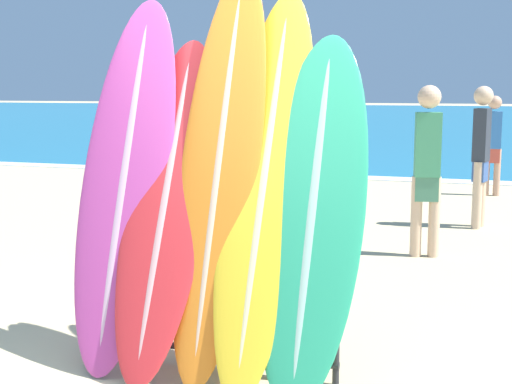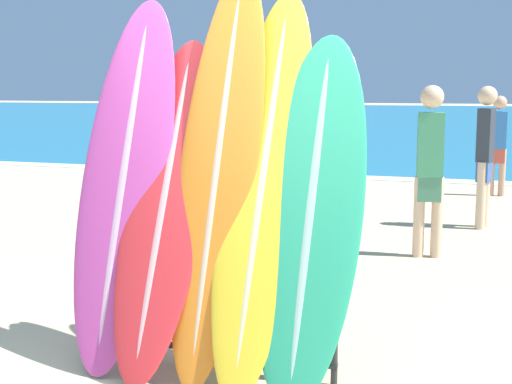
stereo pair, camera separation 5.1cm
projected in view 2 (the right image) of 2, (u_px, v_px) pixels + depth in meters
The scene contains 10 objects.
ocean_water at pixel (469, 118), 40.82m from camera, with size 120.00×60.00×0.01m.
surfboard_rack at pixel (213, 288), 4.28m from camera, with size 1.54×0.04×0.96m.
surfboard_slot_0 at pixel (125, 179), 4.42m from camera, with size 0.60×0.87×2.28m.
surfboard_slot_1 at pixel (165, 204), 4.30m from camera, with size 0.54×0.97×2.02m.
surfboard_slot_2 at pixel (219, 168), 4.24m from camera, with size 0.50×0.97×2.47m.
surfboard_slot_3 at pixel (264, 182), 4.15m from camera, with size 0.52×1.11×2.31m.
surfboard_slot_4 at pixel (312, 211), 4.01m from camera, with size 0.59×0.94×2.03m.
person_near_water at pixel (430, 165), 7.12m from camera, with size 0.29×0.23×1.73m.
person_mid_beach at pixel (485, 151), 8.63m from camera, with size 0.23×0.29×1.73m.
person_far_left at pixel (498, 142), 11.24m from camera, with size 0.27×0.21×1.59m.
Camera 2 is at (1.70, -3.27, 1.70)m, focal length 50.00 mm.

